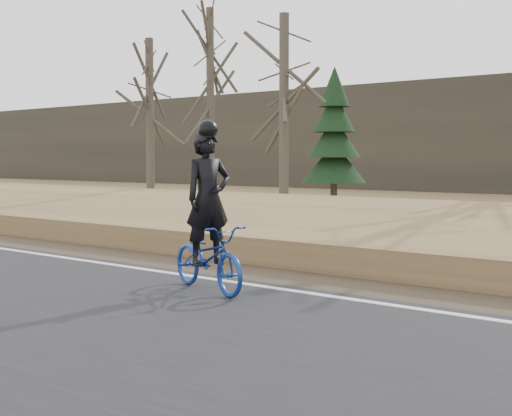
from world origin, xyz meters
The scene contains 11 objects.
ground centered at (0.00, 0.00, 0.00)m, with size 120.00×120.00×0.00m, color olive.
edge_line centered at (0.00, 0.20, 0.07)m, with size 120.00×0.12×0.01m, color silver.
shoulder centered at (0.00, 1.20, 0.02)m, with size 120.00×1.60×0.04m, color #473A2B.
embankment centered at (0.00, 4.20, 0.22)m, with size 120.00×5.00×0.44m, color olive.
ballast centered at (0.00, 8.00, 0.23)m, with size 120.00×3.00×0.45m, color slate.
railroad centered at (0.00, 8.00, 0.53)m, with size 120.00×2.40×0.29m.
cyclist centered at (5.12, -0.49, 0.79)m, with size 1.78×1.07×2.24m.
bare_tree_far_left centered at (-12.15, 14.31, 3.53)m, with size 0.36×0.36×7.06m, color brown.
bare_tree_left centered at (-10.87, 16.87, 4.31)m, with size 0.36×0.36×8.62m, color brown.
bare_tree_near_left centered at (-3.81, 13.06, 3.45)m, with size 0.36×0.36×6.89m, color brown.
conifer centered at (-4.16, 16.88, 2.58)m, with size 2.60×2.60×5.46m.
Camera 1 is at (11.44, -7.28, 1.80)m, focal length 50.00 mm.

